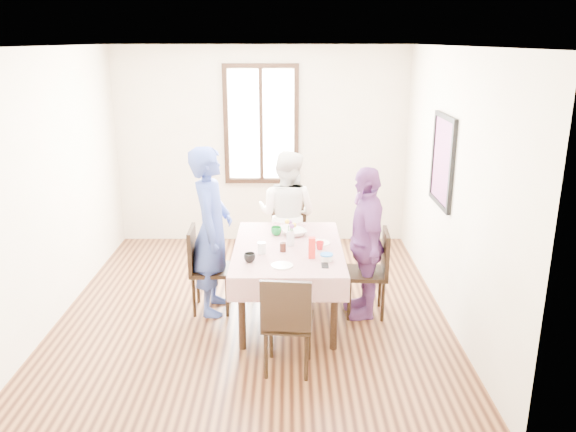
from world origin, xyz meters
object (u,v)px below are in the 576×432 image
object	(u,v)px
chair_far	(288,241)
person_right	(365,243)
dining_table	(288,282)
chair_left	(211,269)
person_far	(288,216)
chair_right	(366,273)
chair_near	(288,321)
person_left	(212,231)

from	to	relation	value
chair_far	person_right	bearing A→B (deg)	132.47
dining_table	person_right	world-z (taller)	person_right
dining_table	chair_far	bearing A→B (deg)	90.00
chair_left	dining_table	bearing A→B (deg)	78.54
person_far	chair_right	bearing A→B (deg)	154.85
dining_table	chair_right	xyz separation A→B (m)	(0.80, 0.05, 0.08)
chair_near	person_right	bearing A→B (deg)	59.51
chair_near	person_far	bearing A→B (deg)	95.85
chair_left	person_right	bearing A→B (deg)	85.00
dining_table	person_left	size ratio (longest dim) A/B	0.84
person_left	chair_far	bearing A→B (deg)	-40.00
chair_right	person_far	bearing A→B (deg)	43.85
chair_right	person_right	distance (m)	0.33
chair_far	person_right	distance (m)	1.29
dining_table	person_far	world-z (taller)	person_far
chair_left	person_far	size ratio (longest dim) A/B	0.59
chair_right	chair_far	distance (m)	1.26
chair_far	person_far	bearing A→B (deg)	93.61
person_far	dining_table	bearing A→B (deg)	114.69
chair_far	person_far	world-z (taller)	person_far
chair_far	chair_near	distance (m)	2.04
chair_right	chair_left	bearing A→B (deg)	90.40
dining_table	chair_near	distance (m)	1.02
dining_table	person_right	distance (m)	0.89
person_far	person_right	bearing A→B (deg)	154.08
chair_far	person_far	size ratio (longest dim) A/B	0.59
person_left	chair_left	bearing A→B (deg)	91.69
chair_far	chair_near	bearing A→B (deg)	93.61
person_right	chair_right	bearing A→B (deg)	86.77
chair_near	person_right	world-z (taller)	person_right
chair_right	person_far	size ratio (longest dim) A/B	0.59
chair_right	person_far	xyz separation A→B (m)	(-0.80, 0.95, 0.32)
person_far	chair_far	bearing A→B (deg)	-65.31
dining_table	chair_near	world-z (taller)	chair_near
dining_table	chair_right	distance (m)	0.81
dining_table	person_left	world-z (taller)	person_left
chair_far	person_right	world-z (taller)	person_right
person_right	dining_table	bearing A→B (deg)	-89.84
chair_near	person_far	xyz separation A→B (m)	(0.00, 2.02, 0.32)
chair_left	person_far	world-z (taller)	person_far
chair_right	dining_table	bearing A→B (deg)	96.99
chair_right	chair_far	size ratio (longest dim) A/B	1.00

